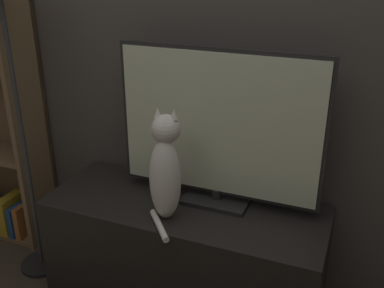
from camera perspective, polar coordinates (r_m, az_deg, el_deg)
wall_back at (r=2.18m, az=2.05°, el=13.68°), size 4.80×0.05×2.60m
tv_stand at (r=2.33m, az=-0.96°, el=-13.44°), size 1.36×0.51×0.54m
tv at (r=2.05m, az=3.36°, el=1.92°), size 0.97×0.19×0.75m
cat at (r=1.98m, az=-3.39°, el=-3.24°), size 0.17×0.29×0.52m
floor_lamp at (r=2.29m, az=-22.96°, el=15.25°), size 0.24×0.24×1.71m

